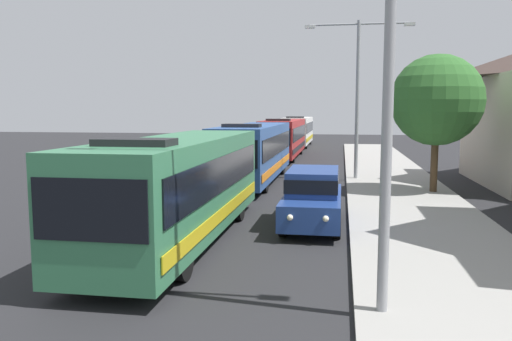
# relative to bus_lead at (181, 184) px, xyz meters

# --- Properties ---
(bus_lead) EXTENTS (2.58, 11.01, 3.21)m
(bus_lead) POSITION_rel_bus_lead_xyz_m (0.00, 0.00, 0.00)
(bus_lead) COLOR #33724C
(bus_lead) RESTS_ON ground_plane
(bus_second_in_line) EXTENTS (2.58, 12.02, 3.21)m
(bus_second_in_line) POSITION_rel_bus_lead_xyz_m (0.00, 12.81, 0.00)
(bus_second_in_line) COLOR #284C8C
(bus_second_in_line) RESTS_ON ground_plane
(bus_middle) EXTENTS (2.58, 12.29, 3.21)m
(bus_middle) POSITION_rel_bus_lead_xyz_m (0.00, 26.80, 0.00)
(bus_middle) COLOR maroon
(bus_middle) RESTS_ON ground_plane
(bus_fourth_in_line) EXTENTS (2.58, 11.43, 3.21)m
(bus_fourth_in_line) POSITION_rel_bus_lead_xyz_m (0.00, 40.22, 0.00)
(bus_fourth_in_line) COLOR silver
(bus_fourth_in_line) RESTS_ON ground_plane
(white_suv) EXTENTS (1.86, 4.98, 1.90)m
(white_suv) POSITION_rel_bus_lead_xyz_m (3.70, 2.61, -0.66)
(white_suv) COLOR navy
(white_suv) RESTS_ON ground_plane
(streetlamp_near) EXTENTS (6.42, 0.28, 8.44)m
(streetlamp_near) POSITION_rel_bus_lead_xyz_m (5.40, -4.79, 3.65)
(streetlamp_near) COLOR gray
(streetlamp_near) RESTS_ON sidewalk
(streetlamp_mid) EXTENTS (5.72, 0.28, 8.42)m
(streetlamp_mid) POSITION_rel_bus_lead_xyz_m (5.40, 14.04, 3.59)
(streetlamp_mid) COLOR gray
(streetlamp_mid) RESTS_ON sidewalk
(roadside_tree) EXTENTS (4.09, 4.09, 6.19)m
(roadside_tree) POSITION_rel_bus_lead_xyz_m (8.78, 9.91, 2.59)
(roadside_tree) COLOR #4C3823
(roadside_tree) RESTS_ON sidewalk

